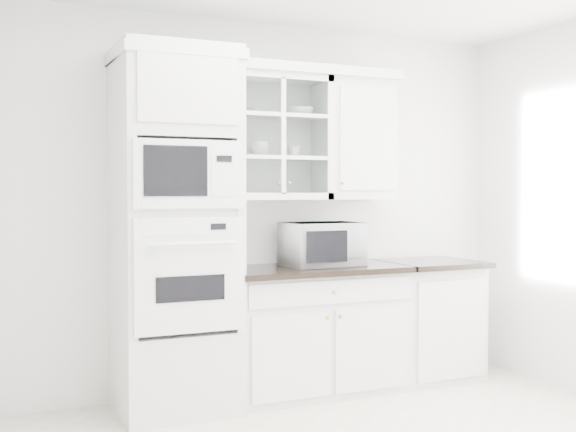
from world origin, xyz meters
name	(u,v)px	position (x,y,z in m)	size (l,w,h in m)	color
room_shell	(348,136)	(0.00, 0.43, 1.78)	(4.00, 3.50, 2.70)	white
oven_column	(175,231)	(-0.75, 1.42, 1.20)	(0.76, 0.68, 2.40)	silver
base_cabinet_run	(313,329)	(0.28, 1.45, 0.46)	(1.32, 0.67, 0.92)	silver
extra_base_cabinet	(427,319)	(1.28, 1.45, 0.46)	(0.72, 0.67, 0.92)	silver
upper_cabinet_glass	(274,137)	(0.03, 1.58, 1.85)	(0.80, 0.33, 0.90)	silver
upper_cabinet_solid	(355,140)	(0.71, 1.58, 1.85)	(0.55, 0.33, 0.90)	silver
crown_molding	(262,68)	(-0.07, 1.56, 2.33)	(2.14, 0.38, 0.07)	white
countertop_microwave	(321,244)	(0.34, 1.44, 1.08)	(0.54, 0.45, 0.32)	white
bowl_a	(256,111)	(-0.11, 1.58, 2.03)	(0.19, 0.19, 0.05)	white
bowl_b	(299,112)	(0.24, 1.59, 2.04)	(0.21, 0.21, 0.06)	white
cup_a	(260,149)	(-0.08, 1.59, 1.76)	(0.13, 0.13, 0.11)	white
cup_b	(294,151)	(0.18, 1.57, 1.75)	(0.09, 0.09, 0.09)	white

